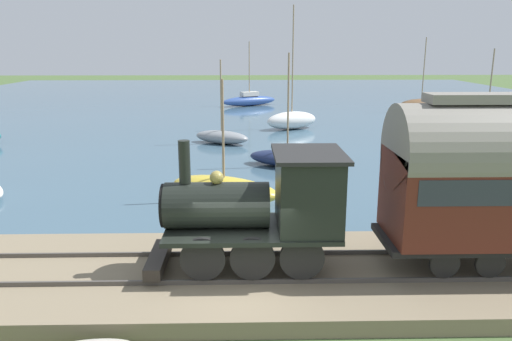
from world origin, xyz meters
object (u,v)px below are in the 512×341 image
(sailboat_navy, at_px, (287,158))
(sailboat_white, at_px, (292,120))
(rowboat_near_shore, at_px, (421,203))
(sailboat_yellow, at_px, (224,189))
(sailboat_blue, at_px, (249,100))
(sailboat_black, at_px, (486,128))
(sailboat_brown, at_px, (421,105))
(rowboat_mid_harbor, at_px, (417,170))
(steam_locomotive, at_px, (267,203))
(sailboat_gray, at_px, (222,137))

(sailboat_navy, bearing_deg, sailboat_white, 21.43)
(rowboat_near_shore, bearing_deg, sailboat_white, -43.85)
(sailboat_yellow, distance_m, sailboat_blue, 33.91)
(sailboat_white, relative_size, sailboat_black, 1.51)
(sailboat_black, relative_size, rowboat_near_shore, 2.51)
(sailboat_brown, distance_m, rowboat_near_shore, 31.27)
(rowboat_mid_harbor, bearing_deg, sailboat_white, 40.91)
(steam_locomotive, distance_m, rowboat_near_shore, 9.13)
(sailboat_navy, xyz_separation_m, sailboat_black, (9.13, -15.05, 0.09))
(sailboat_blue, distance_m, sailboat_white, 15.83)
(sailboat_yellow, height_order, sailboat_black, sailboat_black)
(steam_locomotive, distance_m, sailboat_gray, 20.22)
(sailboat_navy, relative_size, sailboat_brown, 0.84)
(sailboat_blue, height_order, rowboat_near_shore, sailboat_blue)
(sailboat_yellow, relative_size, sailboat_black, 0.85)
(sailboat_gray, relative_size, sailboat_black, 0.89)
(sailboat_white, bearing_deg, sailboat_gray, 112.01)
(rowboat_near_shore, xyz_separation_m, rowboat_mid_harbor, (5.25, -1.64, 0.00))
(rowboat_near_shore, bearing_deg, rowboat_mid_harbor, -70.74)
(sailboat_yellow, xyz_separation_m, rowboat_mid_harbor, (3.96, -9.47, -0.25))
(sailboat_navy, height_order, rowboat_mid_harbor, sailboat_navy)
(steam_locomotive, height_order, sailboat_white, sailboat_white)
(sailboat_gray, height_order, sailboat_blue, sailboat_blue)
(sailboat_yellow, height_order, sailboat_white, sailboat_white)
(sailboat_gray, relative_size, sailboat_blue, 0.81)
(sailboat_black, distance_m, rowboat_near_shore, 19.39)
(sailboat_blue, distance_m, rowboat_near_shore, 35.75)
(sailboat_yellow, xyz_separation_m, sailboat_brown, (28.24, -18.08, 0.15))
(sailboat_navy, distance_m, sailboat_black, 17.60)
(sailboat_gray, bearing_deg, sailboat_brown, -22.68)
(sailboat_brown, xyz_separation_m, rowboat_mid_harbor, (-24.28, 8.61, -0.40))
(sailboat_yellow, bearing_deg, sailboat_black, -22.81)
(sailboat_yellow, relative_size, rowboat_near_shore, 2.13)
(sailboat_white, bearing_deg, rowboat_near_shore, 163.09)
(steam_locomotive, bearing_deg, sailboat_white, -6.80)
(sailboat_yellow, xyz_separation_m, sailboat_white, (18.36, -4.54, 0.20))
(sailboat_blue, bearing_deg, sailboat_navy, 155.18)
(steam_locomotive, distance_m, sailboat_white, 26.09)
(sailboat_gray, xyz_separation_m, rowboat_near_shore, (-13.82, -8.46, -0.19))
(steam_locomotive, distance_m, sailboat_blue, 41.41)
(sailboat_navy, xyz_separation_m, rowboat_mid_harbor, (-2.00, -6.32, -0.18))
(sailboat_white, height_order, sailboat_black, sailboat_white)
(sailboat_white, xyz_separation_m, rowboat_near_shore, (-19.65, -3.29, -0.45))
(sailboat_black, height_order, rowboat_near_shore, sailboat_black)
(sailboat_navy, xyz_separation_m, sailboat_brown, (22.28, -14.93, 0.22))
(sailboat_brown, bearing_deg, steam_locomotive, 150.44)
(sailboat_gray, relative_size, sailboat_yellow, 1.05)
(sailboat_brown, bearing_deg, rowboat_near_shore, 156.25)
(steam_locomotive, xyz_separation_m, sailboat_black, (22.59, -16.75, -1.76))
(steam_locomotive, relative_size, sailboat_white, 0.56)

